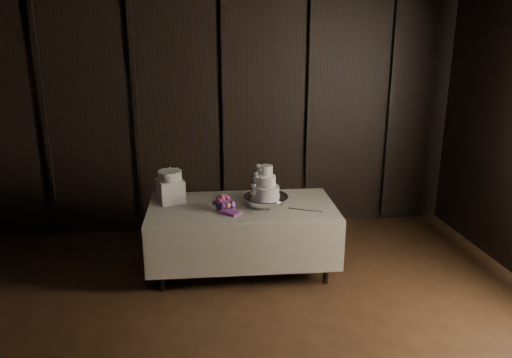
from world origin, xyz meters
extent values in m
cube|color=black|center=(0.00, 3.52, 1.50)|extent=(6.04, 0.04, 3.04)
cube|color=beige|center=(0.08, 2.18, 0.76)|extent=(2.02, 1.11, 0.01)
cube|color=white|center=(0.08, 2.18, 0.35)|extent=(1.86, 0.99, 0.71)
cylinder|color=silver|center=(0.33, 2.19, 0.81)|extent=(0.62, 0.62, 0.09)
cylinder|color=white|center=(0.33, 2.19, 0.91)|extent=(0.28, 0.28, 0.11)
cylinder|color=white|center=(0.33, 2.19, 1.02)|extent=(0.21, 0.21, 0.11)
cylinder|color=white|center=(0.33, 2.19, 1.13)|extent=(0.14, 0.14, 0.11)
cube|color=white|center=(-0.68, 2.40, 0.89)|extent=(0.33, 0.33, 0.25)
cylinder|color=white|center=(-0.68, 2.40, 1.06)|extent=(0.29, 0.29, 0.10)
cube|color=silver|center=(0.67, 1.95, 0.77)|extent=(0.34, 0.20, 0.01)
camera|label=1|loc=(-0.45, -2.81, 2.57)|focal=35.00mm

